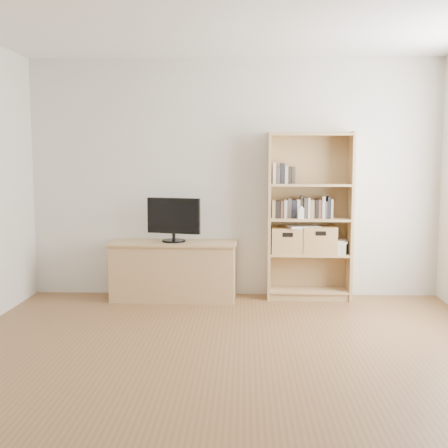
{
  "coord_description": "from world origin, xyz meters",
  "views": [
    {
      "loc": [
        0.12,
        -3.7,
        1.51
      ],
      "look_at": [
        -0.09,
        1.9,
        0.86
      ],
      "focal_mm": 45.0,
      "sensor_mm": 36.0,
      "label": 1
    }
  ],
  "objects_px": {
    "basket_left": "(287,240)",
    "baby_monitor": "(301,214)",
    "television": "(174,220)",
    "basket_right": "(319,240)",
    "laptop": "(303,227)",
    "tv_stand": "(174,272)",
    "bookshelf": "(310,216)"
  },
  "relations": [
    {
      "from": "tv_stand",
      "to": "baby_monitor",
      "type": "relative_size",
      "value": 11.56
    },
    {
      "from": "baby_monitor",
      "to": "basket_right",
      "type": "bearing_deg",
      "value": 21.99
    },
    {
      "from": "laptop",
      "to": "basket_right",
      "type": "bearing_deg",
      "value": -10.89
    },
    {
      "from": "television",
      "to": "basket_right",
      "type": "relative_size",
      "value": 1.66
    },
    {
      "from": "laptop",
      "to": "bookshelf",
      "type": "bearing_deg",
      "value": -1.87
    },
    {
      "from": "basket_right",
      "to": "laptop",
      "type": "distance_m",
      "value": 0.23
    },
    {
      "from": "bookshelf",
      "to": "tv_stand",
      "type": "bearing_deg",
      "value": -175.85
    },
    {
      "from": "basket_left",
      "to": "basket_right",
      "type": "xyz_separation_m",
      "value": [
        0.35,
        -0.0,
        0.01
      ]
    },
    {
      "from": "bookshelf",
      "to": "television",
      "type": "xyz_separation_m",
      "value": [
        -1.46,
        -0.09,
        -0.04
      ]
    },
    {
      "from": "tv_stand",
      "to": "baby_monitor",
      "type": "xyz_separation_m",
      "value": [
        1.36,
        -0.01,
        0.64
      ]
    },
    {
      "from": "baby_monitor",
      "to": "bookshelf",
      "type": "bearing_deg",
      "value": 42.65
    },
    {
      "from": "basket_left",
      "to": "basket_right",
      "type": "bearing_deg",
      "value": -0.09
    },
    {
      "from": "basket_right",
      "to": "laptop",
      "type": "xyz_separation_m",
      "value": [
        -0.18,
        -0.01,
        0.14
      ]
    },
    {
      "from": "basket_right",
      "to": "basket_left",
      "type": "bearing_deg",
      "value": -178.53
    },
    {
      "from": "baby_monitor",
      "to": "laptop",
      "type": "height_order",
      "value": "baby_monitor"
    },
    {
      "from": "bookshelf",
      "to": "basket_right",
      "type": "distance_m",
      "value": 0.28
    },
    {
      "from": "tv_stand",
      "to": "television",
      "type": "height_order",
      "value": "television"
    },
    {
      "from": "tv_stand",
      "to": "television",
      "type": "xyz_separation_m",
      "value": [
        0.0,
        0.0,
        0.56
      ]
    },
    {
      "from": "bookshelf",
      "to": "television",
      "type": "relative_size",
      "value": 3.04
    },
    {
      "from": "television",
      "to": "bookshelf",
      "type": "bearing_deg",
      "value": 18.21
    },
    {
      "from": "television",
      "to": "baby_monitor",
      "type": "relative_size",
      "value": 5.2
    },
    {
      "from": "television",
      "to": "laptop",
      "type": "bearing_deg",
      "value": 17.82
    },
    {
      "from": "basket_right",
      "to": "laptop",
      "type": "height_order",
      "value": "laptop"
    },
    {
      "from": "tv_stand",
      "to": "bookshelf",
      "type": "relative_size",
      "value": 0.73
    },
    {
      "from": "basket_left",
      "to": "baby_monitor",
      "type": "bearing_deg",
      "value": -34.25
    },
    {
      "from": "tv_stand",
      "to": "baby_monitor",
      "type": "height_order",
      "value": "baby_monitor"
    },
    {
      "from": "basket_right",
      "to": "tv_stand",
      "type": "bearing_deg",
      "value": -174.85
    },
    {
      "from": "basket_left",
      "to": "television",
      "type": "bearing_deg",
      "value": -175.35
    },
    {
      "from": "bookshelf",
      "to": "basket_right",
      "type": "xyz_separation_m",
      "value": [
        0.11,
        -0.01,
        -0.25
      ]
    },
    {
      "from": "tv_stand",
      "to": "baby_monitor",
      "type": "distance_m",
      "value": 1.5
    },
    {
      "from": "basket_left",
      "to": "bookshelf",
      "type": "bearing_deg",
      "value": 1.1
    },
    {
      "from": "tv_stand",
      "to": "laptop",
      "type": "height_order",
      "value": "laptop"
    }
  ]
}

